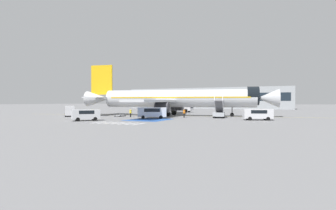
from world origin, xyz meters
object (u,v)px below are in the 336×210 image
Objects in this scene: baggage_cart at (120,115)px; ground_crew_3 at (184,113)px; terminal_building at (206,98)px; airliner at (175,98)px; fuel_tanker at (176,107)px; ground_crew_1 at (131,112)px; ground_crew_0 at (140,111)px; ground_crew_2 at (155,112)px; service_van_3 at (86,114)px; service_van_0 at (70,110)px; service_van_2 at (258,113)px; boarding_stairs_forward at (219,113)px; service_van_1 at (152,112)px.

ground_crew_3 is (14.25, 1.66, 0.76)m from baggage_cart.
airliner is at bearing -79.66° from terminal_building.
ground_crew_1 is at bearing 6.65° from fuel_tanker.
ground_crew_0 is at bearing -68.40° from airliner.
ground_crew_2 is at bearing -52.73° from airliner.
service_van_3 is 2.72× the size of ground_crew_2.
ground_crew_1 is (13.43, 3.45, -0.38)m from service_van_0.
service_van_3 is (-26.21, -13.49, -0.02)m from service_van_2.
service_van_3 is at bearing -60.81° from ground_crew_0.
ground_crew_3 is at bearing 171.62° from ground_crew_2.
airliner is at bearing 25.67° from fuel_tanker.
airliner is 21.99m from service_van_3.
service_van_0 is at bearing -95.49° from terminal_building.
fuel_tanker is (-8.10, 20.21, -2.24)m from airliner.
service_van_0 is 13.87m from ground_crew_1.
service_van_3 is at bearing 97.65° from service_van_2.
terminal_building reaches higher than boarding_stairs_forward.
service_van_0 is 19.80m from service_van_1.
service_van_0 is at bearing 30.83° from ground_crew_2.
fuel_tanker reaches higher than ground_crew_3.
fuel_tanker is at bearing 118.94° from boarding_stairs_forward.
boarding_stairs_forward is 18.22m from ground_crew_1.
service_van_0 is at bearing -117.85° from ground_crew_0.
fuel_tanker reaches higher than service_van_3.
ground_crew_1 is at bearing 73.40° from service_van_2.
terminal_building is at bearing -77.10° from ground_crew_1.
boarding_stairs_forward is 8.86m from service_van_2.
service_van_2 is at bearing -39.09° from service_van_0.
service_van_1 is at bearing 81.69° from service_van_2.
ground_crew_2 is at bearing -82.79° from terminal_building.
ground_crew_2 is at bearing 24.24° from baggage_cart.
ground_crew_2 is (-2.99, 6.94, -0.28)m from service_van_1.
service_van_0 reaches higher than baggage_cart.
ground_crew_1 is (-6.71, -8.19, -2.98)m from airliner.
ground_crew_2 is at bearing 114.50° from service_van_3.
ground_crew_3 is at bearing -77.23° from terminal_building.
ground_crew_0 is 4.02m from ground_crew_1.
airliner is 19.86m from service_van_2.
airliner is 0.57× the size of terminal_building.
airliner reaches higher than service_van_0.
boarding_stairs_forward is at bearing -71.95° from terminal_building.
ground_crew_3 is at bearing -32.17° from service_van_0.
airliner reaches higher than terminal_building.
ground_crew_1 is 5.61m from ground_crew_2.
ground_crew_3 is (-14.15, 1.31, -0.16)m from service_van_2.
fuel_tanker is at bearing 23.17° from service_van_0.
fuel_tanker is 40.59m from service_van_3.
ground_crew_1 is (-0.04, -4.02, -0.06)m from ground_crew_0.
ground_crew_3 is (4.27, -5.57, -2.94)m from airliner.
boarding_stairs_forward reaches higher than baggage_cart.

